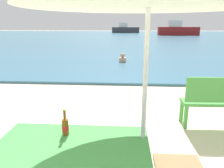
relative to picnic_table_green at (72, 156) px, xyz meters
The scene contains 7 objects.
sea_water 29.65m from the picnic_table_green, 89.27° to the left, with size 120.00×50.00×0.08m, color #386B84.
picnic_table_green is the anchor object (origin of this frame).
beer_bottle_amber 0.30m from the picnic_table_green, 119.02° to the left, with size 0.07×0.07×0.26m.
bench_green_left 2.90m from the picnic_table_green, 43.73° to the left, with size 1.21×0.39×0.95m.
swimmer_person 8.46m from the picnic_table_green, 87.98° to the left, with size 0.34×0.34×0.41m.
boat_cargo_ship 34.95m from the picnic_table_green, 76.08° to the left, with size 6.18×1.69×2.25m.
boat_barge 42.91m from the picnic_table_green, 89.82° to the left, with size 5.33×1.45×1.94m.
Camera 1 is at (0.10, -1.35, 1.81)m, focal length 34.81 mm.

